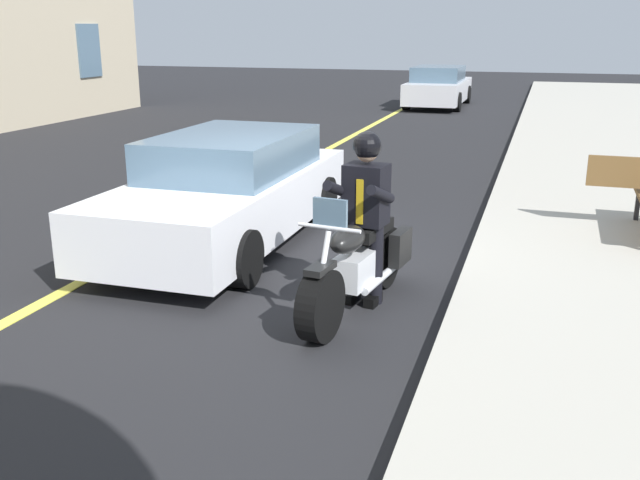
% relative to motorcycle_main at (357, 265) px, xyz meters
% --- Properties ---
extents(ground_plane, '(80.00, 80.00, 0.00)m').
position_rel_motorcycle_main_xyz_m(ground_plane, '(-0.67, -1.09, -0.45)').
color(ground_plane, black).
extents(lane_center_stripe, '(60.00, 0.16, 0.01)m').
position_rel_motorcycle_main_xyz_m(lane_center_stripe, '(-0.67, -3.09, -0.45)').
color(lane_center_stripe, '#E5DB4C').
rests_on(lane_center_stripe, ground_plane).
extents(motorcycle_main, '(2.22, 0.78, 1.26)m').
position_rel_motorcycle_main_xyz_m(motorcycle_main, '(0.00, 0.00, 0.00)').
color(motorcycle_main, black).
rests_on(motorcycle_main, ground_plane).
extents(rider_main, '(0.67, 0.61, 1.74)m').
position_rel_motorcycle_main_xyz_m(rider_main, '(-0.19, 0.02, 0.58)').
color(rider_main, black).
rests_on(rider_main, ground_plane).
extents(car_silver, '(4.60, 1.92, 1.40)m').
position_rel_motorcycle_main_xyz_m(car_silver, '(-1.72, -2.16, 0.24)').
color(car_silver, white).
rests_on(car_silver, ground_plane).
extents(car_dark, '(4.60, 1.92, 1.40)m').
position_rel_motorcycle_main_xyz_m(car_dark, '(-19.09, -2.06, 0.24)').
color(car_dark, silver).
rests_on(car_dark, ground_plane).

